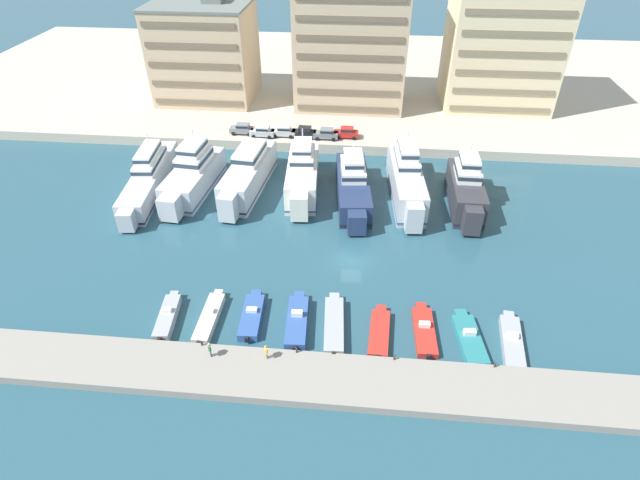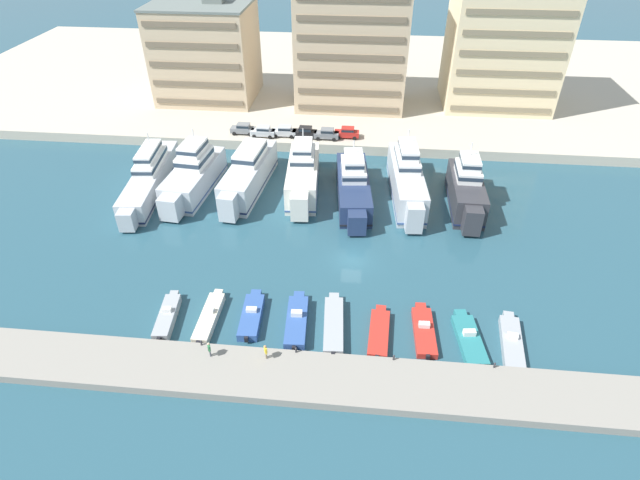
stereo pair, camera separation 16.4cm
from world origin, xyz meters
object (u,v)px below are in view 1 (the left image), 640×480
Objects in this scene: yacht_charcoal_mid_right at (466,190)px; car_grey_far_left at (242,128)px; yacht_navy_center at (353,185)px; motorboat_blue_mid_left at (252,316)px; yacht_silver_mid_left at (248,174)px; car_silver_left at (263,131)px; pedestrian_near_edge at (210,348)px; motorboat_cream_left at (210,317)px; car_silver_mid_left at (284,131)px; yacht_silver_left at (193,175)px; car_black_center_left at (304,132)px; car_grey_center at (326,133)px; motorboat_grey_far_left at (168,317)px; motorboat_blue_center_left at (297,321)px; motorboat_red_center_right at (379,332)px; car_red_center_right at (346,132)px; motorboat_grey_far_right at (512,342)px; yacht_ivory_center_left at (302,174)px; pedestrian_mid_deck at (266,351)px; yacht_silver_center_right at (406,179)px; motorboat_red_mid_right at (424,330)px; yacht_silver_far_left at (149,176)px.

yacht_charcoal_mid_right reaches higher than car_grey_far_left.
yacht_navy_center is 2.57× the size of motorboat_blue_mid_left.
yacht_silver_mid_left is 4.59× the size of car_silver_left.
yacht_navy_center reaches higher than motorboat_blue_mid_left.
yacht_silver_mid_left is 10.90× the size of pedestrian_near_edge.
pedestrian_near_edge is (-12.08, -30.95, -0.30)m from yacht_navy_center.
motorboat_cream_left is at bearing -139.40° from yacht_charcoal_mid_right.
pedestrian_near_edge is at bearing -72.44° from motorboat_cream_left.
car_silver_mid_left is (1.40, 41.87, 2.14)m from motorboat_cream_left.
yacht_silver_left is 4.22× the size of car_grey_far_left.
car_black_center_left is 1.00× the size of car_grey_center.
motorboat_grey_far_left is at bearing 140.43° from pedestrian_near_edge.
yacht_navy_center reaches higher than motorboat_blue_center_left.
motorboat_blue_mid_left is 0.99× the size of motorboat_red_center_right.
car_red_center_right is 48.79m from pedestrian_near_edge.
motorboat_grey_far_right is 49.56m from car_black_center_left.
car_grey_far_left is (-12.13, 14.86, 0.01)m from yacht_ivory_center_left.
yacht_silver_left is 15.84m from yacht_ivory_center_left.
motorboat_blue_center_left is at bearing 68.15° from pedestrian_mid_deck.
pedestrian_mid_deck is (2.65, -5.72, 1.41)m from motorboat_blue_mid_left.
yacht_silver_center_right is 27.84m from motorboat_red_center_right.
car_black_center_left reaches higher than pedestrian_mid_deck.
car_silver_mid_left is 10.58m from car_red_center_right.
motorboat_blue_mid_left reaches higher than motorboat_grey_far_right.
motorboat_red_mid_right is at bearing -76.45° from car_red_center_right.
yacht_silver_left is 21.53m from car_black_center_left.
car_silver_mid_left is 2.48× the size of pedestrian_mid_deck.
motorboat_grey_far_left is 7.95m from pedestrian_near_edge.
motorboat_cream_left is at bearing 4.84° from motorboat_grey_far_left.
motorboat_blue_mid_left is 1.76× the size of car_red_center_right.
yacht_silver_mid_left is at bearing -131.19° from car_red_center_right.
motorboat_red_center_right is (3.79, -25.94, -1.87)m from yacht_navy_center.
yacht_silver_mid_left is 1.09× the size of yacht_ivory_center_left.
pedestrian_mid_deck is (-10.58, -4.75, 1.52)m from motorboat_red_center_right.
car_black_center_left reaches higher than pedestrian_near_edge.
yacht_ivory_center_left is 2.31× the size of motorboat_red_mid_right.
yacht_navy_center is at bearing 122.78° from motorboat_grey_far_right.
yacht_silver_mid_left is at bearing -179.40° from yacht_silver_center_right.
yacht_navy_center reaches higher than yacht_silver_mid_left.
motorboat_blue_mid_left is at bearing -85.93° from car_silver_mid_left.
car_silver_left is at bearing 121.15° from yacht_ivory_center_left.
motorboat_cream_left is (9.37, -25.73, -2.06)m from yacht_silver_left.
yacht_ivory_center_left is 2.15× the size of motorboat_grey_far_right.
motorboat_cream_left reaches higher than motorboat_red_mid_right.
yacht_charcoal_mid_right is 25.86m from motorboat_red_mid_right.
yacht_silver_far_left is 45.52m from motorboat_red_mid_right.
pedestrian_near_edge reaches higher than motorboat_cream_left.
yacht_navy_center is 0.94× the size of yacht_silver_center_right.
car_grey_far_left is 1.00× the size of car_black_center_left.
yacht_silver_left reaches higher than pedestrian_mid_deck.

